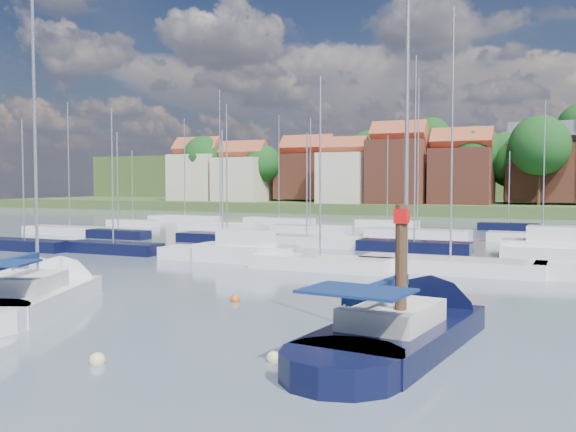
% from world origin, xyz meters
% --- Properties ---
extents(ground, '(260.00, 260.00, 0.00)m').
position_xyz_m(ground, '(0.00, 40.00, 0.00)').
color(ground, '#4F5D6C').
rests_on(ground, ground).
extents(sailboat_left, '(6.77, 10.90, 14.51)m').
position_xyz_m(sailboat_left, '(-10.55, 4.90, 0.36)').
color(sailboat_left, silver).
rests_on(sailboat_left, ground).
extents(sailboat_centre, '(7.83, 12.98, 17.13)m').
position_xyz_m(sailboat_centre, '(-6.73, 3.70, 0.35)').
color(sailboat_centre, silver).
rests_on(sailboat_centre, ground).
extents(sailboat_navy, '(4.93, 13.54, 18.25)m').
position_xyz_m(sailboat_navy, '(10.15, 4.06, 0.35)').
color(sailboat_navy, black).
rests_on(sailboat_navy, ground).
extents(timber_piling, '(0.40, 0.40, 7.00)m').
position_xyz_m(timber_piling, '(10.40, 0.78, 1.48)').
color(timber_piling, '#4C331E').
rests_on(timber_piling, ground).
extents(buoy_d, '(0.50, 0.50, 0.50)m').
position_xyz_m(buoy_d, '(2.28, -3.37, 0.00)').
color(buoy_d, beige).
rests_on(buoy_d, ground).
extents(buoy_e, '(0.44, 0.44, 0.44)m').
position_xyz_m(buoy_e, '(1.07, 7.14, 0.00)').
color(buoy_e, '#D85914').
rests_on(buoy_e, ground).
extents(buoy_f, '(0.44, 0.44, 0.44)m').
position_xyz_m(buoy_f, '(6.95, -0.95, 0.00)').
color(buoy_f, beige).
rests_on(buoy_f, ground).
extents(buoy_g, '(0.53, 0.53, 0.53)m').
position_xyz_m(buoy_g, '(-8.54, 3.40, 0.00)').
color(buoy_g, '#D85914').
rests_on(buoy_g, ground).
extents(buoy_h, '(0.51, 0.51, 0.51)m').
position_xyz_m(buoy_h, '(10.63, 6.73, 0.00)').
color(buoy_h, '#D85914').
rests_on(buoy_h, ground).
extents(marina_field, '(79.62, 41.41, 15.93)m').
position_xyz_m(marina_field, '(1.91, 35.15, 0.43)').
color(marina_field, silver).
rests_on(marina_field, ground).
extents(far_shore_town, '(212.46, 90.00, 22.27)m').
position_xyz_m(far_shore_town, '(2.23, 132.67, 4.61)').
color(far_shore_town, '#3F542A').
rests_on(far_shore_town, ground).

